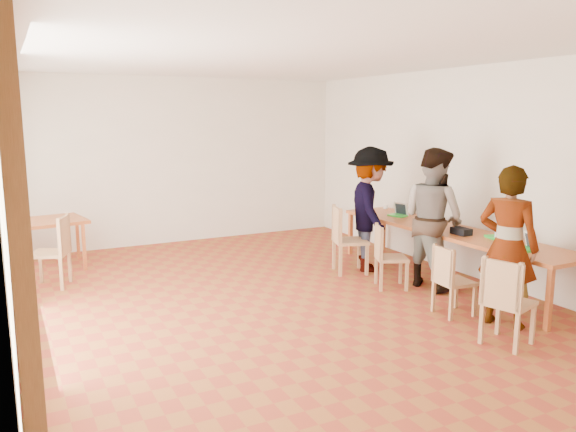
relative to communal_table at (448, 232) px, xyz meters
name	(u,v)px	position (x,y,z in m)	size (l,w,h in m)	color
ground	(281,302)	(-2.50, 0.21, -0.70)	(8.00, 8.00, 0.00)	brown
wall_back	(184,161)	(-2.50, 4.21, 0.80)	(6.00, 0.10, 3.00)	beige
wall_right	(467,172)	(0.50, 0.21, 0.80)	(0.10, 8.00, 3.00)	beige
window_wall	(7,200)	(-5.46, 0.21, 0.80)	(0.10, 8.00, 3.00)	white
ceiling	(281,53)	(-2.50, 0.21, 2.32)	(6.00, 8.00, 0.04)	white
communal_table	(448,232)	(0.00, 0.00, 0.00)	(0.80, 4.00, 0.75)	#BD5C2A
side_table	(52,224)	(-4.87, 3.32, -0.03)	(0.90, 0.90, 0.75)	#BD5C2A
chair_near	(505,293)	(-1.11, -2.02, -0.14)	(0.53, 0.53, 0.49)	tan
chair_mid	(449,273)	(-0.97, -1.07, -0.20)	(0.42, 0.42, 0.44)	tan
chair_far	(385,250)	(-0.97, 0.14, -0.18)	(0.53, 0.53, 0.46)	tan
chair_empty	(344,232)	(-1.07, 1.03, -0.09)	(0.58, 0.58, 0.53)	tan
chair_spare	(57,244)	(-4.90, 2.20, -0.10)	(0.59, 0.59, 0.52)	tan
person_near	(508,247)	(-0.63, -1.59, 0.19)	(0.65, 0.43, 1.79)	gray
person_mid	(433,218)	(-0.36, -0.09, 0.24)	(0.92, 0.72, 1.89)	gray
person_far	(370,209)	(-0.63, 1.00, 0.23)	(1.20, 0.69, 1.86)	gray
laptop_near	(527,245)	(-0.06, -1.38, 0.11)	(0.29, 0.31, 0.22)	green
laptop_mid	(500,234)	(0.16, -0.77, 0.11)	(0.29, 0.31, 0.23)	green
laptop_far	(399,212)	(0.04, 1.14, 0.11)	(0.29, 0.31, 0.22)	green
yellow_mug	(512,238)	(0.16, -0.96, 0.09)	(0.11, 0.11, 0.09)	gold
green_bottle	(503,225)	(0.31, -0.67, 0.19)	(0.07, 0.07, 0.28)	#218227
clear_glass	(497,236)	(0.09, -0.79, 0.09)	(0.07, 0.07, 0.09)	silver
condiment_cup	(386,207)	(0.28, 1.82, 0.08)	(0.08, 0.08, 0.06)	white
pink_phone	(420,219)	(0.14, 0.77, 0.05)	(0.05, 0.10, 0.01)	#E04576
black_pouch	(461,231)	(-0.11, -0.37, 0.09)	(0.16, 0.26, 0.09)	black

